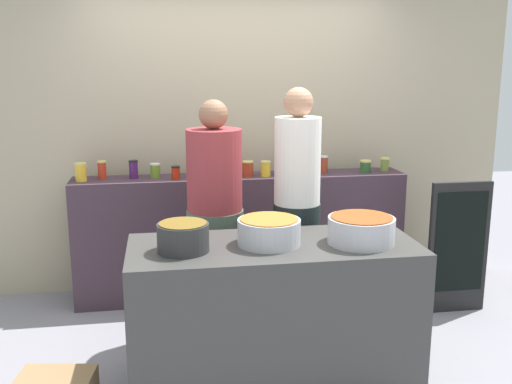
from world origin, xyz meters
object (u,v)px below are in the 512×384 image
at_px(preserve_jar_9, 280,168).
at_px(cooking_pot_left, 183,237).
at_px(preserve_jar_7, 248,169).
at_px(cooking_pot_right, 361,230).
at_px(preserve_jar_1, 102,170).
at_px(preserve_jar_3, 155,170).
at_px(preserve_jar_12, 365,166).
at_px(preserve_jar_13, 385,164).
at_px(cook_in_cap, 297,226).
at_px(preserve_jar_2, 134,169).
at_px(preserve_jar_11, 324,164).
at_px(preserve_jar_5, 198,169).
at_px(preserve_jar_4, 176,173).
at_px(chalkboard_sign, 458,247).
at_px(cooking_pot_center, 269,232).
at_px(preserve_jar_6, 214,170).
at_px(preserve_jar_10, 294,166).
at_px(cook_with_tongs, 215,233).
at_px(preserve_jar_0, 81,172).
at_px(preserve_jar_8, 266,169).

relative_size(preserve_jar_9, cooking_pot_left, 0.36).
height_order(preserve_jar_7, cooking_pot_left, preserve_jar_7).
bearing_deg(cooking_pot_right, preserve_jar_1, 136.93).
height_order(preserve_jar_3, preserve_jar_12, preserve_jar_3).
bearing_deg(preserve_jar_13, cook_in_cap, -139.42).
bearing_deg(preserve_jar_2, preserve_jar_11, -0.70).
bearing_deg(preserve_jar_9, cooking_pot_right, -82.76).
xyz_separation_m(preserve_jar_5, cooking_pot_left, (-0.18, -1.42, -0.13)).
bearing_deg(preserve_jar_4, preserve_jar_11, 2.82).
distance_m(preserve_jar_13, chalkboard_sign, 0.92).
distance_m(preserve_jar_3, preserve_jar_11, 1.38).
height_order(cooking_pot_center, cooking_pot_right, cooking_pot_right).
xyz_separation_m(preserve_jar_6, cooking_pot_center, (0.19, -1.37, -0.12)).
distance_m(preserve_jar_2, cooking_pot_left, 1.51).
bearing_deg(preserve_jar_4, preserve_jar_13, 2.70).
bearing_deg(preserve_jar_12, cook_in_cap, -134.82).
bearing_deg(preserve_jar_7, preserve_jar_4, -179.19).
relative_size(preserve_jar_7, preserve_jar_13, 1.12).
bearing_deg(preserve_jar_5, preserve_jar_4, -168.74).
bearing_deg(preserve_jar_10, preserve_jar_12, 2.79).
distance_m(preserve_jar_10, preserve_jar_11, 0.27).
bearing_deg(cook_with_tongs, cooking_pot_left, -108.19).
height_order(preserve_jar_0, preserve_jar_9, preserve_jar_0).
bearing_deg(preserve_jar_3, preserve_jar_0, -174.10).
relative_size(preserve_jar_3, preserve_jar_4, 1.11).
height_order(preserve_jar_4, preserve_jar_11, preserve_jar_11).
bearing_deg(preserve_jar_7, preserve_jar_13, 3.62).
bearing_deg(preserve_jar_1, preserve_jar_13, -0.30).
bearing_deg(cooking_pot_center, preserve_jar_11, 62.80).
xyz_separation_m(preserve_jar_12, cooking_pot_right, (-0.54, -1.44, -0.11)).
bearing_deg(preserve_jar_4, preserve_jar_2, 166.49).
distance_m(preserve_jar_1, preserve_jar_8, 1.29).
bearing_deg(preserve_jar_5, preserve_jar_7, -3.79).
relative_size(preserve_jar_4, cook_with_tongs, 0.06).
height_order(preserve_jar_8, cooking_pot_center, preserve_jar_8).
bearing_deg(cooking_pot_right, preserve_jar_7, 108.06).
xyz_separation_m(preserve_jar_5, preserve_jar_11, (1.04, 0.03, 0.00)).
height_order(preserve_jar_9, cooking_pot_left, preserve_jar_9).
xyz_separation_m(preserve_jar_1, preserve_jar_8, (1.29, -0.10, -0.01)).
bearing_deg(preserve_jar_1, cooking_pot_center, -53.35).
relative_size(preserve_jar_6, preserve_jar_7, 0.92).
height_order(preserve_jar_0, preserve_jar_3, preserve_jar_0).
bearing_deg(cooking_pot_right, preserve_jar_8, 102.76).
distance_m(cooking_pot_left, cook_with_tongs, 0.83).
height_order(preserve_jar_0, preserve_jar_2, preserve_jar_2).
distance_m(preserve_jar_1, cooking_pot_left, 1.60).
bearing_deg(cook_with_tongs, preserve_jar_13, 25.24).
relative_size(preserve_jar_1, preserve_jar_5, 1.00).
relative_size(preserve_jar_11, cooking_pot_right, 0.37).
height_order(preserve_jar_9, chalkboard_sign, preserve_jar_9).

